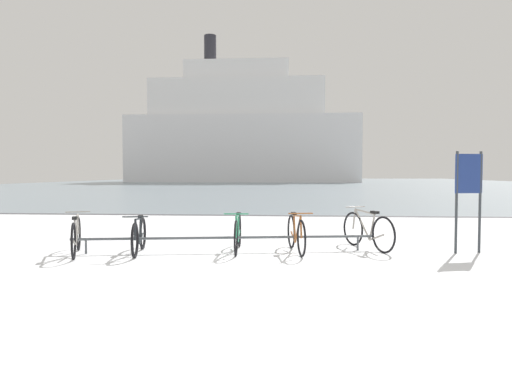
% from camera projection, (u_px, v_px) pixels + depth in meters
% --- Properties ---
extents(ground, '(80.00, 132.00, 0.08)m').
position_uv_depth(ground, '(292.00, 185.00, 60.10)').
color(ground, white).
extents(bike_rack, '(5.79, 0.98, 0.31)m').
position_uv_depth(bike_rack, '(225.00, 238.00, 8.89)').
color(bike_rack, '#4C5156').
rests_on(bike_rack, ground).
extents(bicycle_0, '(0.71, 1.60, 0.79)m').
position_uv_depth(bicycle_0, '(76.00, 236.00, 8.58)').
color(bicycle_0, black).
rests_on(bicycle_0, ground).
extents(bicycle_1, '(0.47, 1.59, 0.75)m').
position_uv_depth(bicycle_1, '(139.00, 236.00, 8.72)').
color(bicycle_1, black).
rests_on(bicycle_1, ground).
extents(bicycle_2, '(0.46, 1.72, 0.79)m').
position_uv_depth(bicycle_2, '(238.00, 233.00, 8.96)').
color(bicycle_2, black).
rests_on(bicycle_2, ground).
extents(bicycle_3, '(0.49, 1.64, 0.81)m').
position_uv_depth(bicycle_3, '(296.00, 234.00, 8.85)').
color(bicycle_3, black).
rests_on(bicycle_3, ground).
extents(bicycle_4, '(0.81, 1.58, 0.84)m').
position_uv_depth(bicycle_4, '(367.00, 230.00, 9.22)').
color(bicycle_4, black).
rests_on(bicycle_4, ground).
extents(info_sign, '(0.54, 0.17, 1.95)m').
position_uv_depth(info_sign, '(469.00, 184.00, 8.73)').
color(info_sign, '#33383D').
rests_on(info_sign, ground).
extents(ferry_ship, '(37.98, 11.70, 24.68)m').
position_uv_depth(ferry_ship, '(242.00, 133.00, 77.33)').
color(ferry_ship, white).
rests_on(ferry_ship, ground).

